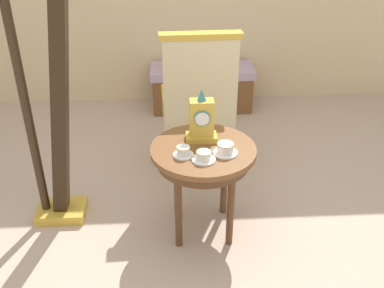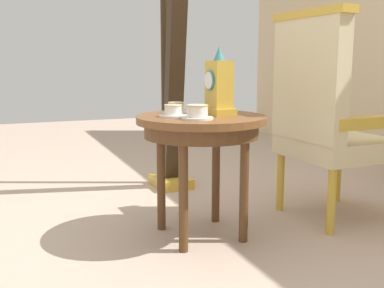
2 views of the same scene
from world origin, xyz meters
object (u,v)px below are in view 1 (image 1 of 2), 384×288
teacup_left (183,152)px  harp (51,122)px  armchair (198,101)px  side_table (203,159)px  window_bench (202,87)px  teacup_right (204,156)px  teacup_center (225,149)px  mantel_clock (202,120)px

teacup_left → harp: bearing=161.4°
armchair → harp: bearing=-150.0°
side_table → window_bench: bearing=85.8°
armchair → harp: 1.10m
armchair → teacup_left: bearing=-100.1°
teacup_left → harp: harp is taller
teacup_right → side_table: bearing=86.3°
teacup_left → harp: (-0.80, 0.27, 0.08)m
armchair → teacup_center: bearing=-82.7°
teacup_right → teacup_center: teacup_center is taller
harp → teacup_left: bearing=-18.6°
teacup_left → mantel_clock: size_ratio=0.36×
window_bench → teacup_left: bearing=-97.6°
teacup_right → armchair: bearing=88.0°
side_table → teacup_left: size_ratio=5.27×
side_table → armchair: armchair is taller
teacup_center → window_bench: teacup_center is taller
side_table → teacup_right: bearing=-93.7°
teacup_right → window_bench: (0.15, 2.03, -0.42)m
mantel_clock → armchair: 0.65m
mantel_clock → window_bench: bearing=85.4°
side_table → teacup_left: 0.18m
teacup_left → armchair: (0.14, 0.81, -0.05)m
teacup_center → harp: 1.08m
harp → mantel_clock: bearing=-5.5°
teacup_center → window_bench: 2.00m
side_table → harp: 0.96m
mantel_clock → teacup_left: bearing=-123.2°
teacup_right → mantel_clock: 0.26m
teacup_right → teacup_center: (0.13, 0.07, 0.01)m
teacup_left → teacup_center: (0.25, 0.01, 0.00)m
teacup_left → mantel_clock: (0.12, 0.18, 0.11)m
teacup_left → mantel_clock: bearing=56.8°
teacup_left → armchair: armchair is taller
side_table → mantel_clock: 0.23m
mantel_clock → window_bench: mantel_clock is taller
teacup_right → window_bench: bearing=85.8°
mantel_clock → teacup_right: bearing=-91.1°
side_table → teacup_right: 0.18m
armchair → window_bench: 1.22m
side_table → teacup_right: teacup_right is taller
teacup_left → harp: 0.85m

